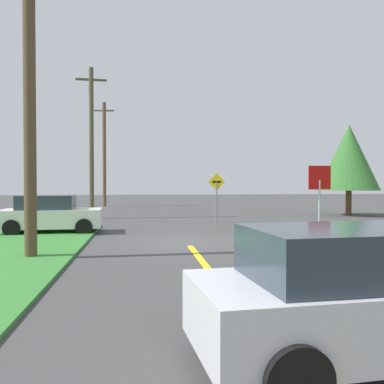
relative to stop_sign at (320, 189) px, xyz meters
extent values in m
plane|color=#424242|center=(-4.30, 1.64, -1.92)|extent=(120.00, 120.00, 0.00)
cube|color=yellow|center=(-4.30, -6.36, -1.92)|extent=(0.20, 14.00, 0.01)
cylinder|color=#9EA0A8|center=(0.00, 0.00, -0.81)|extent=(0.07, 0.07, 2.24)
cube|color=red|center=(0.00, 0.00, 0.39)|extent=(0.79, 0.09, 0.79)
cube|color=silver|center=(-3.07, -8.77, -1.28)|extent=(4.70, 2.18, 0.76)
cube|color=#2D3842|center=(-3.43, -8.80, -0.60)|extent=(2.64, 1.80, 0.60)
cylinder|color=black|center=(-4.69, -8.02, -1.58)|extent=(0.70, 0.28, 0.68)
cylinder|color=black|center=(-4.54, -9.78, -1.58)|extent=(0.70, 0.28, 0.68)
cube|color=white|center=(-9.68, 4.91, -1.28)|extent=(4.18, 2.14, 0.76)
cube|color=#2D3842|center=(-9.90, 4.90, -0.60)|extent=(2.32, 1.83, 0.60)
cylinder|color=black|center=(-8.33, 5.93, -1.58)|extent=(0.69, 0.25, 0.68)
cylinder|color=black|center=(-8.25, 4.00, -1.58)|extent=(0.69, 0.25, 0.68)
cylinder|color=black|center=(-11.12, 5.81, -1.58)|extent=(0.69, 0.25, 0.68)
cylinder|color=black|center=(-11.03, 3.88, -1.58)|extent=(0.69, 0.25, 0.68)
cylinder|color=brown|center=(-9.03, -1.19, 2.13)|extent=(0.34, 0.34, 8.12)
cylinder|color=brown|center=(-8.84, 12.05, 2.55)|extent=(0.27, 0.27, 8.95)
cube|color=brown|center=(-8.84, 12.05, 6.31)|extent=(1.80, 0.27, 0.12)
cylinder|color=brown|center=(-9.21, 25.29, 2.77)|extent=(0.32, 0.32, 9.40)
cube|color=brown|center=(-9.21, 25.29, 6.72)|extent=(1.80, 0.26, 0.12)
cylinder|color=slate|center=(-1.93, 8.61, -0.83)|extent=(0.08, 0.08, 2.19)
cube|color=yellow|center=(-1.93, 8.61, 0.26)|extent=(0.90, 0.11, 0.91)
cube|color=black|center=(-1.93, 8.61, 0.26)|extent=(0.45, 0.08, 0.10)
cylinder|color=brown|center=(7.53, 12.50, -1.10)|extent=(0.37, 0.37, 1.66)
cone|color=#336C2D|center=(7.53, 12.50, 1.86)|extent=(3.88, 3.88, 4.27)
camera|label=1|loc=(-5.96, -13.44, 0.22)|focal=39.32mm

